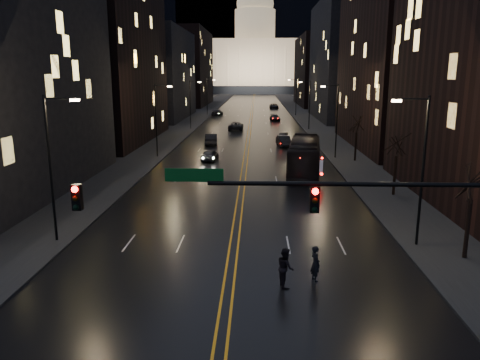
# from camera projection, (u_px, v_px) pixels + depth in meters

# --- Properties ---
(ground) EXTENTS (900.00, 900.00, 0.00)m
(ground) POSITION_uv_depth(u_px,v_px,m) (222.00, 333.00, 18.84)
(ground) COLOR black
(ground) RESTS_ON ground
(road) EXTENTS (20.00, 320.00, 0.02)m
(road) POSITION_uv_depth(u_px,v_px,m) (253.00, 107.00, 145.51)
(road) COLOR black
(road) RESTS_ON ground
(sidewalk_left) EXTENTS (8.00, 320.00, 0.16)m
(sidewalk_left) POSITION_uv_depth(u_px,v_px,m) (208.00, 107.00, 145.98)
(sidewalk_left) COLOR black
(sidewalk_left) RESTS_ON ground
(sidewalk_right) EXTENTS (8.00, 320.00, 0.16)m
(sidewalk_right) POSITION_uv_depth(u_px,v_px,m) (298.00, 107.00, 145.01)
(sidewalk_right) COLOR black
(sidewalk_right) RESTS_ON ground
(center_line) EXTENTS (0.62, 320.00, 0.01)m
(center_line) POSITION_uv_depth(u_px,v_px,m) (253.00, 107.00, 145.51)
(center_line) COLOR orange
(center_line) RESTS_ON road
(building_left_mid) EXTENTS (12.00, 30.00, 28.00)m
(building_left_mid) POSITION_uv_depth(u_px,v_px,m) (106.00, 47.00, 69.07)
(building_left_mid) COLOR black
(building_left_mid) RESTS_ON ground
(building_left_far) EXTENTS (12.00, 34.00, 20.00)m
(building_left_far) POSITION_uv_depth(u_px,v_px,m) (160.00, 75.00, 106.99)
(building_left_far) COLOR black
(building_left_far) RESTS_ON ground
(building_left_dist) EXTENTS (12.00, 40.00, 24.00)m
(building_left_dist) POSITION_uv_depth(u_px,v_px,m) (189.00, 68.00, 153.32)
(building_left_dist) COLOR black
(building_left_dist) RESTS_ON ground
(building_right_tall) EXTENTS (12.00, 30.00, 38.00)m
(building_right_tall) POSITION_uv_depth(u_px,v_px,m) (404.00, 6.00, 62.61)
(building_right_tall) COLOR black
(building_right_tall) RESTS_ON ground
(building_right_mid) EXTENTS (12.00, 34.00, 26.00)m
(building_right_mid) POSITION_uv_depth(u_px,v_px,m) (345.00, 61.00, 104.87)
(building_right_mid) COLOR black
(building_right_mid) RESTS_ON ground
(building_right_dist) EXTENTS (12.00, 40.00, 22.00)m
(building_right_dist) POSITION_uv_depth(u_px,v_px,m) (317.00, 71.00, 152.09)
(building_right_dist) COLOR black
(building_right_dist) RESTS_ON ground
(mountain_ridge) EXTENTS (520.00, 60.00, 130.00)m
(mountain_ridge) POSITION_uv_depth(u_px,v_px,m) (306.00, 3.00, 373.31)
(mountain_ridge) COLOR black
(mountain_ridge) RESTS_ON ground
(capitol) EXTENTS (90.00, 50.00, 58.50)m
(capitol) POSITION_uv_depth(u_px,v_px,m) (255.00, 61.00, 258.64)
(capitol) COLOR black
(capitol) RESTS_ON ground
(traffic_signal) EXTENTS (17.29, 0.45, 7.00)m
(traffic_signal) POSITION_uv_depth(u_px,v_px,m) (378.00, 213.00, 17.49)
(traffic_signal) COLOR black
(traffic_signal) RESTS_ON ground
(streetlamp_right_near) EXTENTS (2.13, 0.25, 9.00)m
(streetlamp_right_near) POSITION_uv_depth(u_px,v_px,m) (420.00, 164.00, 27.08)
(streetlamp_right_near) COLOR black
(streetlamp_right_near) RESTS_ON ground
(streetlamp_left_near) EXTENTS (2.13, 0.25, 9.00)m
(streetlamp_left_near) POSITION_uv_depth(u_px,v_px,m) (53.00, 162.00, 27.83)
(streetlamp_left_near) COLOR black
(streetlamp_left_near) RESTS_ON ground
(streetlamp_right_mid) EXTENTS (2.13, 0.25, 9.00)m
(streetlamp_right_mid) POSITION_uv_depth(u_px,v_px,m) (335.00, 117.00, 56.31)
(streetlamp_right_mid) COLOR black
(streetlamp_right_mid) RESTS_ON ground
(streetlamp_left_mid) EXTENTS (2.13, 0.25, 9.00)m
(streetlamp_left_mid) POSITION_uv_depth(u_px,v_px,m) (157.00, 117.00, 57.06)
(streetlamp_left_mid) COLOR black
(streetlamp_left_mid) RESTS_ON ground
(streetlamp_right_far) EXTENTS (2.13, 0.25, 9.00)m
(streetlamp_right_far) POSITION_uv_depth(u_px,v_px,m) (309.00, 102.00, 85.54)
(streetlamp_right_far) COLOR black
(streetlamp_right_far) RESTS_ON ground
(streetlamp_left_far) EXTENTS (2.13, 0.25, 9.00)m
(streetlamp_left_far) POSITION_uv_depth(u_px,v_px,m) (191.00, 102.00, 86.29)
(streetlamp_left_far) COLOR black
(streetlamp_left_far) RESTS_ON ground
(streetlamp_right_dist) EXTENTS (2.13, 0.25, 9.00)m
(streetlamp_right_dist) POSITION_uv_depth(u_px,v_px,m) (295.00, 95.00, 114.78)
(streetlamp_right_dist) COLOR black
(streetlamp_right_dist) RESTS_ON ground
(streetlamp_left_dist) EXTENTS (2.13, 0.25, 9.00)m
(streetlamp_left_dist) POSITION_uv_depth(u_px,v_px,m) (208.00, 95.00, 115.52)
(streetlamp_left_dist) COLOR black
(streetlamp_left_dist) RESTS_ON ground
(tree_right_near) EXTENTS (2.40, 2.40, 6.65)m
(tree_right_near) POSITION_uv_depth(u_px,v_px,m) (473.00, 181.00, 25.18)
(tree_right_near) COLOR black
(tree_right_near) RESTS_ON ground
(tree_right_mid) EXTENTS (2.40, 2.40, 6.65)m
(tree_right_mid) POSITION_uv_depth(u_px,v_px,m) (397.00, 144.00, 38.82)
(tree_right_mid) COLOR black
(tree_right_mid) RESTS_ON ground
(tree_right_far) EXTENTS (2.40, 2.40, 6.65)m
(tree_right_far) POSITION_uv_depth(u_px,v_px,m) (357.00, 124.00, 54.41)
(tree_right_far) COLOR black
(tree_right_far) RESTS_ON ground
(bus) EXTENTS (4.58, 13.16, 3.59)m
(bus) POSITION_uv_depth(u_px,v_px,m) (305.00, 156.00, 49.13)
(bus) COLOR black
(bus) RESTS_ON ground
(oncoming_car_a) EXTENTS (2.05, 4.25, 1.40)m
(oncoming_car_a) POSITION_uv_depth(u_px,v_px,m) (210.00, 155.00, 55.93)
(oncoming_car_a) COLOR black
(oncoming_car_a) RESTS_ON ground
(oncoming_car_b) EXTENTS (2.01, 5.04, 1.63)m
(oncoming_car_b) POSITION_uv_depth(u_px,v_px,m) (211.00, 139.00, 68.76)
(oncoming_car_b) COLOR black
(oncoming_car_b) RESTS_ON ground
(oncoming_car_c) EXTENTS (2.71, 5.64, 1.55)m
(oncoming_car_c) POSITION_uv_depth(u_px,v_px,m) (236.00, 126.00, 86.22)
(oncoming_car_c) COLOR black
(oncoming_car_c) RESTS_ON ground
(oncoming_car_d) EXTENTS (2.83, 5.52, 1.53)m
(oncoming_car_d) POSITION_uv_depth(u_px,v_px,m) (217.00, 113.00, 116.19)
(oncoming_car_d) COLOR black
(oncoming_car_d) RESTS_ON ground
(receding_car_a) EXTENTS (2.20, 4.83, 1.54)m
(receding_car_a) POSITION_uv_depth(u_px,v_px,m) (284.00, 141.00, 66.73)
(receding_car_a) COLOR black
(receding_car_a) RESTS_ON ground
(receding_car_b) EXTENTS (2.22, 4.46, 1.46)m
(receding_car_b) POSITION_uv_depth(u_px,v_px,m) (283.00, 136.00, 72.23)
(receding_car_b) COLOR black
(receding_car_b) RESTS_ON ground
(receding_car_c) EXTENTS (2.41, 4.84, 1.35)m
(receding_car_c) POSITION_uv_depth(u_px,v_px,m) (275.00, 118.00, 103.09)
(receding_car_c) COLOR black
(receding_car_c) RESTS_ON ground
(receding_car_d) EXTENTS (2.59, 5.43, 1.50)m
(receding_car_d) POSITION_uv_depth(u_px,v_px,m) (274.00, 106.00, 140.23)
(receding_car_d) COLOR black
(receding_car_d) RESTS_ON ground
(pedestrian_a) EXTENTS (0.65, 0.79, 1.85)m
(pedestrian_a) POSITION_uv_depth(u_px,v_px,m) (315.00, 264.00, 23.35)
(pedestrian_a) COLOR black
(pedestrian_a) RESTS_ON ground
(pedestrian_b) EXTENTS (0.71, 1.05, 1.98)m
(pedestrian_b) POSITION_uv_depth(u_px,v_px,m) (285.00, 267.00, 22.75)
(pedestrian_b) COLOR black
(pedestrian_b) RESTS_ON ground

